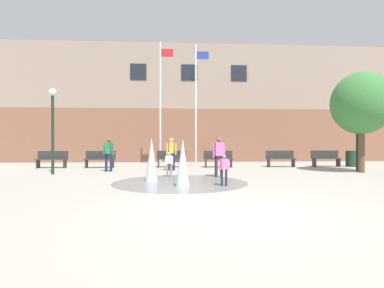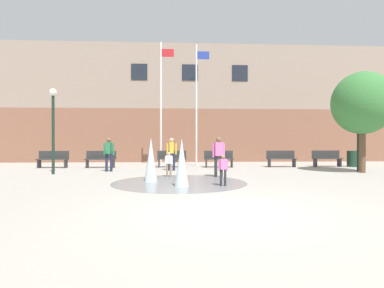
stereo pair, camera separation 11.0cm
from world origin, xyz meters
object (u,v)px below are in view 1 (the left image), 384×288
object	(u,v)px
child_with_pink_shirt	(224,168)
street_tree_near_building	(362,103)
child_in_fountain	(169,162)
park_bench_near_trashcan	(281,158)
park_bench_under_right_flagpole	(218,159)
trash_can	(351,159)
park_bench_far_right	(326,158)
flagpole_right	(196,101)
park_bench_left_of_flagpoles	(100,159)
lamp_post_left_lane	(53,118)
adult_in_red	(171,151)
flagpole_left	(161,100)
teen_by_trashcan	(109,152)
adult_near_bench	(219,153)
lamp_post_right_lane	(357,122)
park_bench_under_left_flagpole	(171,159)
park_bench_far_left	(52,159)

from	to	relation	value
child_with_pink_shirt	street_tree_near_building	bearing A→B (deg)	-166.14
child_in_fountain	park_bench_near_trashcan	bearing A→B (deg)	60.72
park_bench_under_right_flagpole	trash_can	distance (m)	7.55
park_bench_far_right	flagpole_right	xyz separation A→B (m)	(-7.29, 0.92, 3.29)
park_bench_left_of_flagpoles	child_with_pink_shirt	world-z (taller)	child_with_pink_shirt
park_bench_left_of_flagpoles	lamp_post_left_lane	distance (m)	3.96
adult_in_red	flagpole_left	xyz separation A→B (m)	(-0.63, 2.80, 2.89)
street_tree_near_building	park_bench_left_of_flagpoles	bearing A→B (deg)	165.39
park_bench_under_right_flagpole	lamp_post_left_lane	world-z (taller)	lamp_post_left_lane
street_tree_near_building	park_bench_far_right	bearing A→B (deg)	88.92
park_bench_left_of_flagpoles	park_bench_far_right	size ratio (longest dim) A/B	1.00
teen_by_trashcan	street_tree_near_building	size ratio (longest dim) A/B	0.35
park_bench_far_right	child_in_fountain	distance (m)	9.87
adult_near_bench	adult_in_red	world-z (taller)	same
park_bench_far_right	lamp_post_left_lane	world-z (taller)	lamp_post_left_lane
lamp_post_right_lane	trash_can	size ratio (longest dim) A/B	3.97
street_tree_near_building	teen_by_trashcan	bearing A→B (deg)	174.45
park_bench_far_right	adult_in_red	bearing A→B (deg)	-167.87
child_with_pink_shirt	teen_by_trashcan	xyz separation A→B (m)	(-4.65, 4.91, 0.35)
adult_near_bench	street_tree_near_building	xyz separation A→B (m)	(6.75, 1.35, 2.21)
park_bench_far_right	flagpole_right	bearing A→B (deg)	172.78
adult_in_red	adult_near_bench	bearing A→B (deg)	31.58
park_bench_far_right	street_tree_near_building	distance (m)	4.27
park_bench_under_right_flagpole	lamp_post_left_lane	size ratio (longest dim) A/B	0.43
child_with_pink_shirt	flagpole_left	bearing A→B (deg)	-88.47
adult_near_bench	child_with_pink_shirt	world-z (taller)	adult_near_bench
park_bench_under_left_flagpole	adult_near_bench	world-z (taller)	adult_near_bench
street_tree_near_building	lamp_post_left_lane	bearing A→B (deg)	179.87
flagpole_left	flagpole_right	bearing A→B (deg)	0.00
teen_by_trashcan	lamp_post_left_lane	xyz separation A→B (m)	(-2.12, -1.10, 1.49)
adult_in_red	trash_can	world-z (taller)	adult_in_red
park_bench_far_right	adult_near_bench	bearing A→B (deg)	-145.52
park_bench_under_left_flagpole	park_bench_near_trashcan	size ratio (longest dim) A/B	1.00
adult_near_bench	adult_in_red	size ratio (longest dim) A/B	1.00
park_bench_far_left	trash_can	xyz separation A→B (m)	(16.52, -0.14, -0.03)
park_bench_far_left	flagpole_left	world-z (taller)	flagpole_left
park_bench_far_right	street_tree_near_building	xyz separation A→B (m)	(-0.06, -3.33, 2.66)
park_bench_near_trashcan	teen_by_trashcan	world-z (taller)	teen_by_trashcan
flagpole_right	lamp_post_right_lane	size ratio (longest dim) A/B	1.98
park_bench_far_left	trash_can	distance (m)	16.52
park_bench_far_left	lamp_post_left_lane	bearing A→B (deg)	-67.87
park_bench_far_left	adult_in_red	bearing A→B (deg)	-16.20
park_bench_far_left	child_with_pink_shirt	world-z (taller)	child_with_pink_shirt
lamp_post_right_lane	adult_in_red	bearing A→B (deg)	175.12
park_bench_under_left_flagpole	teen_by_trashcan	distance (m)	3.72
park_bench_left_of_flagpoles	trash_can	bearing A→B (deg)	-0.37
park_bench_near_trashcan	trash_can	bearing A→B (deg)	-1.06
teen_by_trashcan	flagpole_left	world-z (taller)	flagpole_left
park_bench_under_right_flagpole	lamp_post_right_lane	world-z (taller)	lamp_post_right_lane
child_with_pink_shirt	teen_by_trashcan	size ratio (longest dim) A/B	0.62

